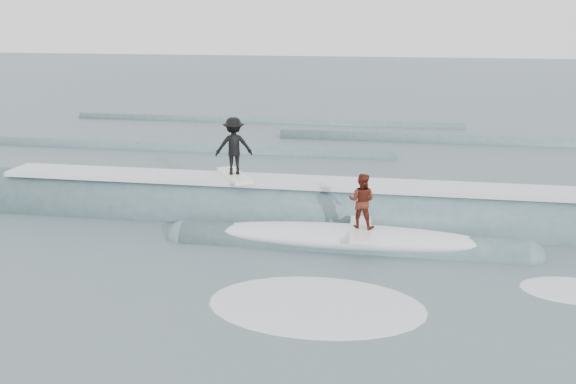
# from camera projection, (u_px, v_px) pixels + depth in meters

# --- Properties ---
(ground) EXTENTS (160.00, 160.00, 0.00)m
(ground) POSITION_uv_depth(u_px,v_px,m) (256.00, 288.00, 14.37)
(ground) COLOR #3B5057
(ground) RESTS_ON ground
(breaking_wave) EXTENTS (23.31, 3.91, 2.27)m
(breaking_wave) POSITION_uv_depth(u_px,v_px,m) (299.00, 220.00, 18.96)
(breaking_wave) COLOR #38565F
(breaking_wave) RESTS_ON ground
(surfer_black) EXTENTS (1.50, 2.00, 1.80)m
(surfer_black) POSITION_uv_depth(u_px,v_px,m) (234.00, 148.00, 19.00)
(surfer_black) COLOR white
(surfer_black) RESTS_ON ground
(surfer_red) EXTENTS (0.78, 2.03, 1.54)m
(surfer_red) POSITION_uv_depth(u_px,v_px,m) (361.00, 206.00, 16.50)
(surfer_red) COLOR silver
(surfer_red) RESTS_ON ground
(whitewater) EXTENTS (17.80, 7.32, 0.10)m
(whitewater) POSITION_uv_depth(u_px,v_px,m) (347.00, 325.00, 12.70)
(whitewater) COLOR silver
(whitewater) RESTS_ON ground
(far_swells) EXTENTS (38.30, 8.65, 0.80)m
(far_swells) POSITION_uv_depth(u_px,v_px,m) (331.00, 140.00, 31.15)
(far_swells) COLOR #38565F
(far_swells) RESTS_ON ground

